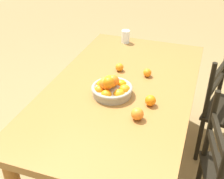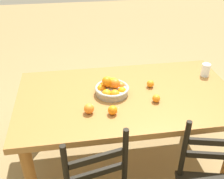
{
  "view_description": "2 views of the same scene",
  "coord_description": "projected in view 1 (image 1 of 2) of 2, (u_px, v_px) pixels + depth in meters",
  "views": [
    {
      "loc": [
        1.7,
        0.52,
        1.85
      ],
      "look_at": [
        0.12,
        -0.03,
        0.8
      ],
      "focal_mm": 47.55,
      "sensor_mm": 36.0,
      "label": 1
    },
    {
      "loc": [
        0.41,
        1.81,
        1.97
      ],
      "look_at": [
        0.12,
        -0.03,
        0.8
      ],
      "focal_mm": 43.7,
      "sensor_mm": 36.0,
      "label": 2
    }
  ],
  "objects": [
    {
      "name": "orange_loose_3",
      "position": [
        137.0,
        114.0,
        1.75
      ],
      "size": [
        0.08,
        0.08,
        0.08
      ],
      "primitive_type": "sphere",
      "color": "orange",
      "rests_on": "dining_table"
    },
    {
      "name": "ground_plane",
      "position": [
        120.0,
        163.0,
        2.49
      ],
      "size": [
        12.0,
        12.0,
        0.0
      ],
      "primitive_type": "plane",
      "color": "olive"
    },
    {
      "name": "dining_table",
      "position": [
        121.0,
        98.0,
        2.14
      ],
      "size": [
        1.77,
        1.0,
        0.76
      ],
      "color": "olive",
      "rests_on": "ground"
    },
    {
      "name": "orange_loose_2",
      "position": [
        119.0,
        67.0,
        2.26
      ],
      "size": [
        0.06,
        0.06,
        0.06
      ],
      "primitive_type": "sphere",
      "color": "orange",
      "rests_on": "dining_table"
    },
    {
      "name": "fruit_bowl",
      "position": [
        111.0,
        88.0,
        1.97
      ],
      "size": [
        0.28,
        0.28,
        0.15
      ],
      "color": "#9F9A8A",
      "rests_on": "dining_table"
    },
    {
      "name": "orange_loose_0",
      "position": [
        147.0,
        73.0,
        2.19
      ],
      "size": [
        0.06,
        0.06,
        0.06
      ],
      "primitive_type": "sphere",
      "color": "orange",
      "rests_on": "dining_table"
    },
    {
      "name": "orange_loose_1",
      "position": [
        150.0,
        101.0,
        1.87
      ],
      "size": [
        0.07,
        0.07,
        0.07
      ],
      "primitive_type": "sphere",
      "color": "orange",
      "rests_on": "dining_table"
    },
    {
      "name": "drinking_glass",
      "position": [
        126.0,
        37.0,
        2.71
      ],
      "size": [
        0.07,
        0.07,
        0.12
      ],
      "primitive_type": "cylinder",
      "color": "silver",
      "rests_on": "dining_table"
    }
  ]
}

